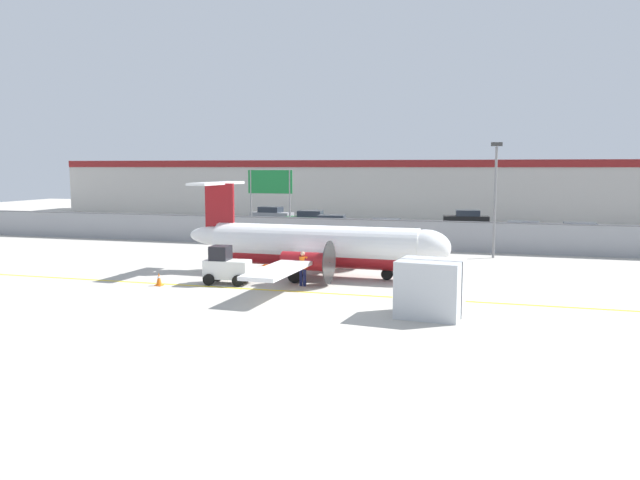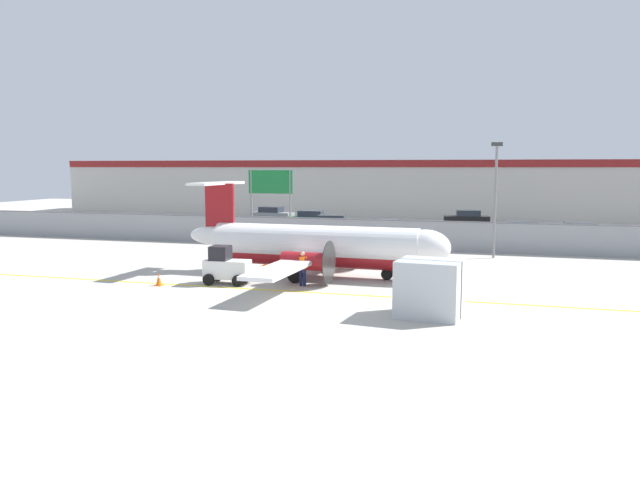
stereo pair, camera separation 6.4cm
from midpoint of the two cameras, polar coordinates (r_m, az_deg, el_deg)
name	(u,v)px [view 2 (the right image)]	position (r m, az deg, el deg)	size (l,w,h in m)	color
ground_plane	(313,293)	(28.77, -0.61, -4.82)	(140.00, 140.00, 0.01)	#ADA89E
perimeter_fence	(378,233)	(43.99, 5.40, 0.63)	(98.00, 0.10, 2.10)	gray
parking_lot_strip	(403,232)	(55.38, 7.62, 0.76)	(98.00, 17.00, 0.12)	#38383A
background_building	(427,188)	(73.47, 9.81, 4.68)	(91.00, 8.10, 6.50)	beige
commuter_airplane	(319,246)	(32.83, 0.00, -0.56)	(14.53, 16.05, 4.92)	white
baggage_tug	(226,267)	(31.14, -8.50, -2.42)	(2.40, 1.51, 1.88)	silver
ground_crew_worker	(303,267)	(30.15, -1.54, -2.46)	(0.55, 0.40, 1.70)	#191E4C
cargo_container	(430,288)	(24.44, 10.07, -4.38)	(2.61, 2.26, 2.20)	#B7BCC1
traffic_cone_near_left	(159,279)	(31.38, -14.46, -3.49)	(0.36, 0.36, 0.64)	orange
traffic_cone_near_right	(266,260)	(36.59, -4.91, -1.86)	(0.36, 0.36, 0.64)	orange
traffic_cone_far_left	(228,259)	(37.28, -8.40, -1.75)	(0.36, 0.36, 0.64)	orange
parked_car_0	(272,215)	(63.78, -4.37, 2.33)	(4.33, 2.29, 1.58)	gray
parked_car_1	(310,219)	(58.00, -0.92, 1.91)	(4.30, 2.21, 1.58)	#19662D
parked_car_2	(333,224)	(52.81, 1.26, 1.43)	(4.36, 2.35, 1.58)	slate
parked_car_3	(387,229)	(49.33, 6.22, 1.02)	(4.28, 2.17, 1.58)	black
parked_car_4	(467,218)	(60.46, 13.30, 1.93)	(4.37, 2.39, 1.58)	black
parked_car_5	(525,232)	(49.04, 18.27, 0.69)	(4.33, 2.27, 1.58)	gray
parked_car_6	(582,234)	(49.36, 22.85, 0.53)	(4.21, 2.02, 1.58)	red
apron_light_pole	(496,190)	(40.72, 15.80, 4.42)	(0.70, 0.30, 7.27)	slate
highway_sign	(271,188)	(48.45, -4.51, 4.78)	(3.60, 0.14, 5.50)	slate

